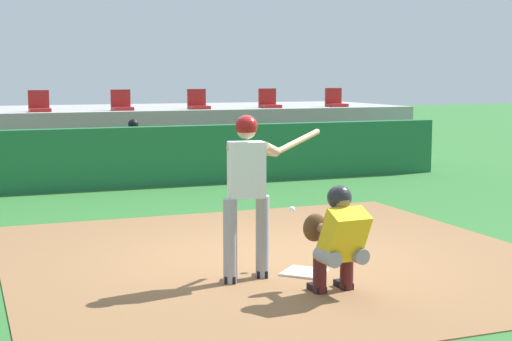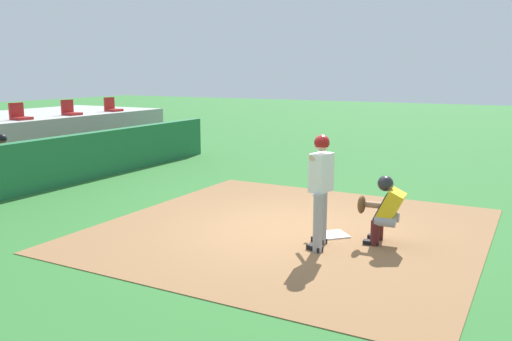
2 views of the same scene
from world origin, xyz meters
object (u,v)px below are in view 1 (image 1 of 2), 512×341
at_px(batter_at_plate, 249,186).
at_px(catcher_crouched, 338,236).
at_px(stadium_seat_5, 269,102).
at_px(dugout_player_1, 135,149).
at_px(stadium_seat_6, 335,101).
at_px(stadium_seat_4, 198,103).
at_px(stadium_seat_3, 122,104).
at_px(stadium_seat_2, 39,106).
at_px(home_plate, 304,272).

distance_m(batter_at_plate, catcher_crouched, 1.14).
relative_size(catcher_crouched, stadium_seat_5, 3.30).
xyz_separation_m(dugout_player_1, stadium_seat_6, (5.71, 2.03, 0.86)).
xyz_separation_m(batter_at_plate, stadium_seat_4, (2.53, 10.19, 0.50)).
bearing_deg(stadium_seat_6, catcher_crouched, -116.90).
distance_m(dugout_player_1, stadium_seat_3, 2.21).
relative_size(catcher_crouched, dugout_player_1, 1.22).
xyz_separation_m(catcher_crouched, dugout_player_1, (-0.12, 8.99, 0.07)).
relative_size(batter_at_plate, stadium_seat_2, 3.76).
bearing_deg(catcher_crouched, dugout_player_1, 90.77).
bearing_deg(stadium_seat_2, dugout_player_1, -49.86).
xyz_separation_m(catcher_crouched, stadium_seat_3, (0.02, 11.02, 0.93)).
bearing_deg(home_plate, stadium_seat_4, 79.66).
distance_m(home_plate, dugout_player_1, 8.17).
bearing_deg(stadium_seat_2, stadium_seat_5, 0.00).
bearing_deg(stadium_seat_6, stadium_seat_4, 180.00).
height_order(batter_at_plate, dugout_player_1, batter_at_plate).
xyz_separation_m(stadium_seat_2, stadium_seat_3, (1.86, 0.00, 0.00)).
relative_size(batter_at_plate, catcher_crouched, 1.14).
height_order(dugout_player_1, stadium_seat_2, stadium_seat_2).
distance_m(home_plate, catcher_crouched, 1.03).
xyz_separation_m(home_plate, stadium_seat_5, (3.71, 10.18, 1.51)).
relative_size(catcher_crouched, stadium_seat_2, 3.30).
bearing_deg(batter_at_plate, stadium_seat_6, 58.51).
height_order(stadium_seat_3, stadium_seat_5, same).
bearing_deg(stadium_seat_2, stadium_seat_6, 0.00).
distance_m(catcher_crouched, stadium_seat_2, 11.21).
distance_m(home_plate, stadium_seat_6, 11.70).
bearing_deg(stadium_seat_2, stadium_seat_3, 0.00).
relative_size(stadium_seat_2, stadium_seat_5, 1.00).
xyz_separation_m(batter_at_plate, stadium_seat_6, (6.24, 10.19, 0.50)).
bearing_deg(home_plate, stadium_seat_5, 69.95).
xyz_separation_m(dugout_player_1, stadium_seat_4, (2.00, 2.03, 0.86)).
relative_size(stadium_seat_4, stadium_seat_5, 1.00).
relative_size(catcher_crouched, stadium_seat_6, 3.30).
height_order(dugout_player_1, stadium_seat_6, stadium_seat_6).
bearing_deg(stadium_seat_6, stadium_seat_3, 180.00).
relative_size(home_plate, stadium_seat_3, 0.92).
bearing_deg(stadium_seat_3, batter_at_plate, -93.77).
bearing_deg(dugout_player_1, stadium_seat_6, 19.60).
bearing_deg(stadium_seat_4, stadium_seat_5, 0.00).
relative_size(home_plate, batter_at_plate, 0.24).
xyz_separation_m(stadium_seat_5, stadium_seat_6, (1.86, 0.00, 0.00)).
height_order(home_plate, stadium_seat_6, stadium_seat_6).
bearing_deg(stadium_seat_4, home_plate, -100.34).
bearing_deg(dugout_player_1, home_plate, -89.01).
bearing_deg(stadium_seat_6, home_plate, -118.69).
height_order(dugout_player_1, stadium_seat_4, stadium_seat_4).
distance_m(batter_at_plate, stadium_seat_5, 11.11).
relative_size(home_plate, stadium_seat_5, 0.92).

